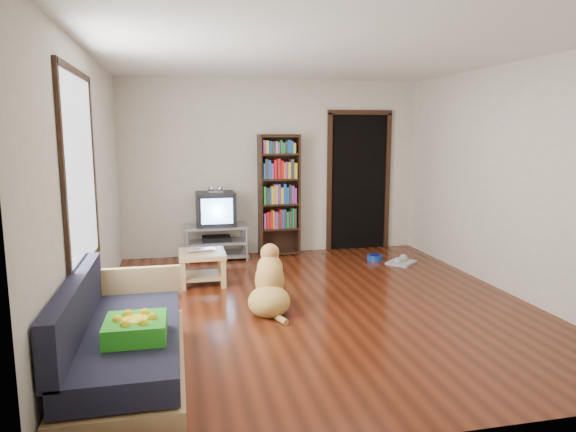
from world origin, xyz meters
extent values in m
plane|color=#551F0E|center=(0.00, 0.00, 0.00)|extent=(5.00, 5.00, 0.00)
plane|color=white|center=(0.00, 0.00, 2.60)|extent=(5.00, 5.00, 0.00)
plane|color=beige|center=(0.00, 2.50, 1.30)|extent=(4.50, 0.00, 4.50)
plane|color=beige|center=(0.00, -2.50, 1.30)|extent=(4.50, 0.00, 4.50)
plane|color=beige|center=(-2.25, 0.00, 1.30)|extent=(0.00, 5.00, 5.00)
plane|color=beige|center=(2.25, 0.00, 1.30)|extent=(0.00, 5.00, 5.00)
cube|color=green|center=(-1.75, -1.60, 0.49)|extent=(0.42, 0.42, 0.14)
imported|color=white|center=(-1.17, 1.00, 0.41)|extent=(0.40, 0.31, 0.03)
cylinder|color=navy|center=(1.32, 1.66, 0.04)|extent=(0.22, 0.22, 0.08)
cube|color=#A7A7A7|center=(1.62, 1.41, 0.01)|extent=(0.51, 0.51, 0.03)
cube|color=white|center=(-2.23, -0.50, 1.50)|extent=(0.02, 1.30, 1.60)
cube|color=black|center=(-2.23, -0.50, 2.32)|extent=(0.03, 1.42, 0.06)
cube|color=black|center=(-2.23, -0.50, 0.68)|extent=(0.03, 1.42, 0.06)
cube|color=black|center=(-2.23, -1.20, 1.50)|extent=(0.03, 0.06, 1.70)
cube|color=black|center=(-2.23, 0.20, 1.50)|extent=(0.03, 0.06, 1.70)
cube|color=black|center=(1.35, 2.48, 1.05)|extent=(0.90, 0.02, 2.10)
cube|color=black|center=(0.87, 2.47, 1.05)|extent=(0.07, 0.05, 2.14)
cube|color=black|center=(1.83, 2.47, 1.05)|extent=(0.07, 0.05, 2.14)
cube|color=black|center=(1.35, 2.47, 2.13)|extent=(1.03, 0.05, 0.07)
cube|color=#99999E|center=(-0.90, 2.25, 0.48)|extent=(0.90, 0.45, 0.04)
cube|color=#99999E|center=(-0.90, 2.25, 0.25)|extent=(0.86, 0.42, 0.03)
cube|color=#99999E|center=(-0.90, 2.25, 0.06)|extent=(0.90, 0.45, 0.04)
cylinder|color=#99999E|center=(-1.32, 2.05, 0.25)|extent=(0.04, 0.04, 0.50)
cylinder|color=#99999E|center=(-0.48, 2.05, 0.25)|extent=(0.04, 0.04, 0.50)
cylinder|color=#99999E|center=(-1.32, 2.45, 0.25)|extent=(0.04, 0.04, 0.50)
cylinder|color=#99999E|center=(-0.48, 2.45, 0.25)|extent=(0.04, 0.04, 0.50)
cube|color=black|center=(-0.90, 2.25, 0.30)|extent=(0.40, 0.30, 0.07)
cube|color=black|center=(-0.90, 2.25, 0.74)|extent=(0.55, 0.48, 0.48)
cube|color=black|center=(-0.90, 2.45, 0.74)|extent=(0.40, 0.14, 0.36)
cube|color=#8CBFF2|center=(-0.90, 2.00, 0.74)|extent=(0.44, 0.02, 0.36)
cube|color=silver|center=(-0.90, 2.20, 0.99)|extent=(0.20, 0.07, 0.02)
sphere|color=silver|center=(-0.96, 2.20, 1.04)|extent=(0.09, 0.09, 0.09)
sphere|color=silver|center=(-0.84, 2.20, 1.04)|extent=(0.09, 0.09, 0.09)
cube|color=black|center=(-0.23, 2.34, 0.90)|extent=(0.03, 0.30, 1.80)
cube|color=black|center=(0.34, 2.34, 0.90)|extent=(0.03, 0.30, 1.80)
cube|color=black|center=(0.05, 2.48, 0.90)|extent=(0.60, 0.02, 1.80)
cube|color=black|center=(0.05, 2.34, 0.03)|extent=(0.56, 0.28, 0.02)
cube|color=black|center=(0.05, 2.34, 0.40)|extent=(0.56, 0.28, 0.03)
cube|color=black|center=(0.05, 2.34, 0.77)|extent=(0.56, 0.28, 0.02)
cube|color=black|center=(0.05, 2.34, 1.14)|extent=(0.56, 0.28, 0.02)
cube|color=black|center=(0.05, 2.34, 1.51)|extent=(0.56, 0.28, 0.02)
cube|color=black|center=(0.05, 2.34, 1.77)|extent=(0.56, 0.28, 0.02)
cube|color=tan|center=(-1.83, -1.40, 0.11)|extent=(0.80, 1.80, 0.22)
cube|color=#1E1E2D|center=(-1.83, -1.40, 0.33)|extent=(0.74, 1.74, 0.18)
cube|color=#1E1E2D|center=(-2.17, -1.40, 0.60)|extent=(0.12, 1.74, 0.40)
cube|color=tan|center=(-1.83, -0.54, 0.50)|extent=(0.80, 0.06, 0.30)
cube|color=tan|center=(-1.17, 1.03, 0.37)|extent=(0.55, 0.55, 0.06)
cube|color=tan|center=(-1.17, 1.03, 0.10)|extent=(0.45, 0.45, 0.03)
cube|color=tan|center=(-1.40, 0.79, 0.17)|extent=(0.06, 0.06, 0.34)
cube|color=tan|center=(-0.93, 0.79, 0.17)|extent=(0.06, 0.06, 0.34)
cube|color=tan|center=(-1.40, 1.26, 0.17)|extent=(0.06, 0.06, 0.34)
cube|color=tan|center=(-0.93, 1.26, 0.17)|extent=(0.06, 0.06, 0.34)
ellipsoid|color=tan|center=(-0.56, -0.20, 0.13)|extent=(0.52, 0.55, 0.32)
ellipsoid|color=tan|center=(-0.53, -0.03, 0.31)|extent=(0.38, 0.40, 0.42)
ellipsoid|color=#D6AD52|center=(-0.51, 0.05, 0.41)|extent=(0.32, 0.30, 0.30)
ellipsoid|color=#BE7B49|center=(-0.50, 0.10, 0.57)|extent=(0.24, 0.25, 0.19)
ellipsoid|color=#B98647|center=(-0.48, 0.20, 0.55)|extent=(0.12, 0.18, 0.08)
sphere|color=black|center=(-0.46, 0.28, 0.55)|extent=(0.04, 0.04, 0.04)
ellipsoid|color=gold|center=(-0.58, 0.09, 0.56)|extent=(0.06, 0.07, 0.13)
ellipsoid|color=tan|center=(-0.43, 0.05, 0.56)|extent=(0.06, 0.07, 0.13)
cylinder|color=tan|center=(-0.55, 0.15, 0.17)|extent=(0.09, 0.12, 0.35)
cylinder|color=tan|center=(-0.42, 0.12, 0.17)|extent=(0.09, 0.12, 0.35)
sphere|color=tan|center=(-0.55, 0.19, 0.02)|extent=(0.09, 0.09, 0.09)
sphere|color=tan|center=(-0.42, 0.16, 0.02)|extent=(0.09, 0.09, 0.09)
cylinder|color=tan|center=(-0.50, -0.40, 0.03)|extent=(0.15, 0.30, 0.07)
camera|label=1|loc=(-1.44, -5.11, 1.83)|focal=32.00mm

